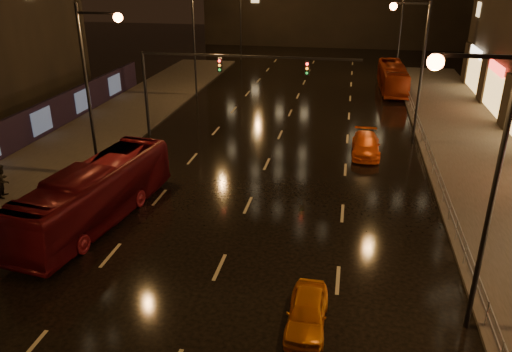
# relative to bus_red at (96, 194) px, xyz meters

# --- Properties ---
(ground) EXTENTS (140.00, 140.00, 0.00)m
(ground) POSITION_rel_bus_red_xyz_m (7.00, 13.12, -1.49)
(ground) COLOR black
(ground) RESTS_ON ground
(sidewalk_left) EXTENTS (7.00, 70.00, 0.15)m
(sidewalk_left) POSITION_rel_bus_red_xyz_m (-6.50, 8.12, -1.42)
(sidewalk_left) COLOR #38332D
(sidewalk_left) RESTS_ON ground
(sidewalk_right) EXTENTS (7.00, 70.00, 0.15)m
(sidewalk_right) POSITION_rel_bus_red_xyz_m (20.50, 8.12, -1.42)
(sidewalk_right) COLOR #38332D
(sidewalk_right) RESTS_ON ground
(traffic_signal) EXTENTS (15.31, 0.32, 6.20)m
(traffic_signal) POSITION_rel_bus_red_xyz_m (1.94, 13.12, 3.24)
(traffic_signal) COLOR black
(traffic_signal) RESTS_ON ground
(streetlight_right) EXTENTS (2.64, 0.50, 10.00)m
(streetlight_right) POSITION_rel_bus_red_xyz_m (15.92, -4.88, 4.94)
(streetlight_right) COLOR black
(streetlight_right) RESTS_ON ground
(railing_right) EXTENTS (0.05, 56.00, 1.00)m
(railing_right) POSITION_rel_bus_red_xyz_m (17.20, 11.12, -0.60)
(railing_right) COLOR #99999E
(railing_right) RESTS_ON sidewalk_right
(bus_red) EXTENTS (3.89, 10.97, 2.99)m
(bus_red) POSITION_rel_bus_red_xyz_m (0.00, 0.00, 0.00)
(bus_red) COLOR #5B0D15
(bus_red) RESTS_ON ground
(bus_curb) EXTENTS (2.60, 9.68, 2.67)m
(bus_curb) POSITION_rel_bus_red_xyz_m (16.00, 31.00, -0.16)
(bus_curb) COLOR maroon
(bus_curb) RESTS_ON ground
(taxi_near) EXTENTS (1.40, 3.44, 1.17)m
(taxi_near) POSITION_rel_bus_red_xyz_m (11.00, -5.88, -0.91)
(taxi_near) COLOR orange
(taxi_near) RESTS_ON ground
(taxi_far) EXTENTS (1.84, 4.46, 1.29)m
(taxi_far) POSITION_rel_bus_red_xyz_m (13.24, 12.15, -0.85)
(taxi_far) COLOR orange
(taxi_far) RESTS_ON ground
(pedestrian_b) EXTENTS (0.93, 1.06, 1.85)m
(pedestrian_b) POSITION_rel_bus_red_xyz_m (-6.23, 1.43, -0.42)
(pedestrian_b) COLOR black
(pedestrian_b) RESTS_ON sidewalk_left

